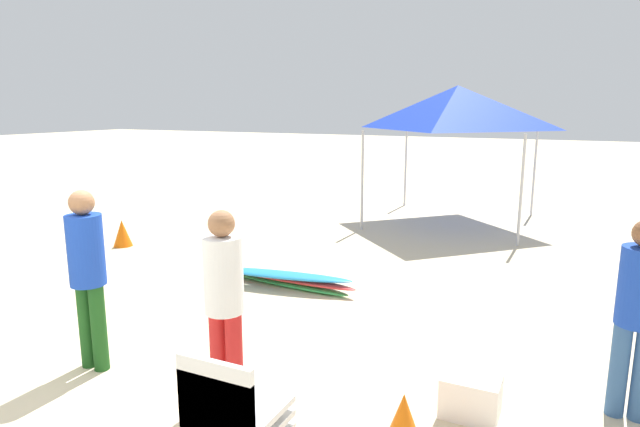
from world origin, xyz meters
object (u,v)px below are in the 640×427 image
object	(u,v)px
lifeguard_near_center	(638,308)
lifeguard_near_right	(224,295)
traffic_cone_far	(122,233)
cooler_box	(471,395)
stacked_plastic_chairs	(230,427)
lifeguard_near_left	(87,268)
surfboard_pile	(279,277)
popup_canopy	(457,107)

from	to	relation	value
lifeguard_near_center	lifeguard_near_right	world-z (taller)	lifeguard_near_right
traffic_cone_far	cooler_box	bearing A→B (deg)	-22.69
stacked_plastic_chairs	traffic_cone_far	distance (m)	7.09
lifeguard_near_right	lifeguard_near_left	bearing A→B (deg)	-177.86
stacked_plastic_chairs	lifeguard_near_left	size ratio (longest dim) A/B	0.65
surfboard_pile	popup_canopy	size ratio (longest dim) A/B	0.78
stacked_plastic_chairs	lifeguard_near_center	bearing A→B (deg)	46.65
popup_canopy	traffic_cone_far	xyz separation A→B (m)	(-4.82, -4.48, -2.17)
cooler_box	lifeguard_near_right	bearing A→B (deg)	-160.23
surfboard_pile	lifeguard_near_center	bearing A→B (deg)	-20.93
stacked_plastic_chairs	surfboard_pile	size ratio (longest dim) A/B	0.48
surfboard_pile	traffic_cone_far	world-z (taller)	traffic_cone_far
surfboard_pile	lifeguard_near_center	distance (m)	4.42
lifeguard_near_right	lifeguard_near_center	bearing A→B (deg)	21.41
lifeguard_near_center	cooler_box	bearing A→B (deg)	-155.93
surfboard_pile	lifeguard_near_right	world-z (taller)	lifeguard_near_right
lifeguard_near_right	cooler_box	xyz separation A→B (m)	(1.87, 0.67, -0.77)
traffic_cone_far	cooler_box	distance (m)	7.04
cooler_box	stacked_plastic_chairs	bearing A→B (deg)	-120.18
lifeguard_near_center	lifeguard_near_right	size ratio (longest dim) A/B	0.98
lifeguard_near_left	traffic_cone_far	world-z (taller)	lifeguard_near_left
lifeguard_near_right	surfboard_pile	bearing A→B (deg)	111.32
lifeguard_near_left	stacked_plastic_chairs	bearing A→B (deg)	-24.85
surfboard_pile	lifeguard_near_right	bearing A→B (deg)	-68.68
surfboard_pile	lifeguard_near_center	size ratio (longest dim) A/B	1.45
surfboard_pile	lifeguard_near_center	world-z (taller)	lifeguard_near_center
stacked_plastic_chairs	traffic_cone_far	xyz separation A→B (m)	(-5.45, 4.51, -0.42)
popup_canopy	lifeguard_near_right	bearing A→B (deg)	-91.41
lifeguard_near_center	traffic_cone_far	xyz separation A→B (m)	(-7.62, 2.21, -0.68)
surfboard_pile	traffic_cone_far	xyz separation A→B (m)	(-3.56, 0.66, 0.11)
lifeguard_near_left	traffic_cone_far	size ratio (longest dim) A/B	3.62
lifeguard_near_left	cooler_box	size ratio (longest dim) A/B	3.80
surfboard_pile	lifeguard_near_left	xyz separation A→B (m)	(-0.41, -2.78, 0.86)
stacked_plastic_chairs	surfboard_pile	world-z (taller)	stacked_plastic_chairs
stacked_plastic_chairs	cooler_box	bearing A→B (deg)	59.82
surfboard_pile	popup_canopy	bearing A→B (deg)	76.26
stacked_plastic_chairs	lifeguard_near_center	size ratio (longest dim) A/B	0.69
stacked_plastic_chairs	lifeguard_near_center	distance (m)	3.17
surfboard_pile	traffic_cone_far	size ratio (longest dim) A/B	4.97
traffic_cone_far	surfboard_pile	bearing A→B (deg)	-10.51
lifeguard_near_center	popup_canopy	world-z (taller)	popup_canopy
surfboard_pile	traffic_cone_far	distance (m)	3.62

